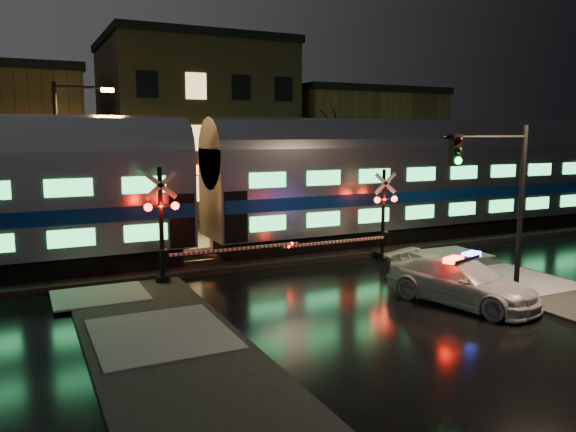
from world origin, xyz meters
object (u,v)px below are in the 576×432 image
object	(u,v)px
police_car	(461,281)
crossing_signal_right	(377,224)
traffic_light	(502,209)
streetlight	(64,158)
crossing_signal_left	(172,236)

from	to	relation	value
police_car	crossing_signal_right	size ratio (longest dim) A/B	0.97
crossing_signal_right	traffic_light	size ratio (longest dim) A/B	0.97
police_car	traffic_light	distance (m)	2.68
crossing_signal_right	traffic_light	distance (m)	6.80
crossing_signal_right	streetlight	size ratio (longest dim) A/B	0.73
crossing_signal_left	police_car	bearing A→B (deg)	-39.27
police_car	traffic_light	bearing A→B (deg)	-28.63
police_car	crossing_signal_left	xyz separation A→B (m)	(-7.82, 6.39, 1.05)
crossing_signal_left	streetlight	xyz separation A→B (m)	(-2.99, 6.69, 2.64)
crossing_signal_left	streetlight	size ratio (longest dim) A/B	0.79
traffic_light	streetlight	xyz separation A→B (m)	(-12.13, 13.35, 1.37)
streetlight	crossing_signal_right	bearing A→B (deg)	-29.29
police_car	crossing_signal_right	xyz separation A→B (m)	(1.13, 6.38, 0.90)
police_car	crossing_signal_right	distance (m)	6.54
crossing_signal_right	crossing_signal_left	bearing A→B (deg)	179.95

